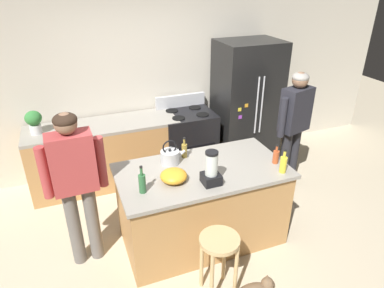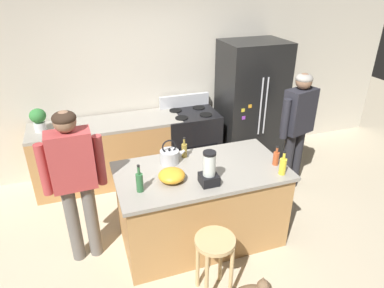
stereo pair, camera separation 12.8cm
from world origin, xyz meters
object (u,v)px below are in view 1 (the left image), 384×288
at_px(potted_plant, 34,121).
at_px(mixing_bowl, 174,176).
at_px(refrigerator, 246,103).
at_px(person_by_island_left, 75,178).
at_px(kitchen_island, 202,205).
at_px(stove_range, 187,140).
at_px(bar_stool, 219,251).
at_px(blender_appliance, 211,170).
at_px(bottle_cooking_sauce, 276,156).
at_px(tea_kettle, 170,156).
at_px(bottle_olive_oil, 142,183).
at_px(person_by_sink_right, 294,121).
at_px(bottle_soda, 283,164).
at_px(bottle_vinegar, 184,150).

bearing_deg(potted_plant, mixing_bowl, -52.65).
xyz_separation_m(refrigerator, person_by_island_left, (-2.57, -1.36, 0.07)).
height_order(kitchen_island, mixing_bowl, mixing_bowl).
relative_size(refrigerator, stove_range, 1.72).
xyz_separation_m(bar_stool, blender_appliance, (0.12, 0.48, 0.54)).
bearing_deg(bottle_cooking_sauce, tea_kettle, 158.94).
xyz_separation_m(bottle_olive_oil, mixing_bowl, (0.32, 0.07, -0.04)).
height_order(person_by_sink_right, bar_stool, person_by_sink_right).
bearing_deg(kitchen_island, person_by_island_left, 173.60).
bearing_deg(potted_plant, person_by_island_left, -75.11).
relative_size(bottle_soda, bottle_vinegar, 1.08).
distance_m(stove_range, bottle_soda, 1.97).
bearing_deg(bottle_soda, potted_plant, 141.10).
distance_m(refrigerator, tea_kettle, 2.04).
relative_size(blender_appliance, bottle_soda, 1.34).
bearing_deg(person_by_sink_right, bottle_soda, -131.22).
distance_m(stove_range, blender_appliance, 1.93).
xyz_separation_m(blender_appliance, bottle_vinegar, (-0.06, 0.58, -0.06)).
relative_size(stove_range, bottle_cooking_sauce, 5.01).
distance_m(refrigerator, person_by_sink_right, 0.95).
xyz_separation_m(person_by_sink_right, bottle_cooking_sauce, (-0.75, -0.72, -0.01)).
bearing_deg(blender_appliance, tea_kettle, 115.58).
xyz_separation_m(kitchen_island, blender_appliance, (-0.02, -0.27, 0.59)).
height_order(potted_plant, bottle_soda, potted_plant).
bearing_deg(bottle_soda, bottle_cooking_sauce, 78.63).
xyz_separation_m(blender_appliance, mixing_bowl, (-0.32, 0.16, -0.09)).
bearing_deg(stove_range, bottle_olive_oil, -122.07).
height_order(person_by_sink_right, mixing_bowl, person_by_sink_right).
xyz_separation_m(bottle_olive_oil, bottle_vinegar, (0.58, 0.49, -0.02)).
relative_size(kitchen_island, bottle_cooking_sauce, 8.13).
bearing_deg(person_by_island_left, bottle_olive_oil, -29.15).
xyz_separation_m(potted_plant, mixing_bowl, (1.26, -1.65, -0.11)).
bearing_deg(kitchen_island, potted_plant, 136.03).
height_order(person_by_island_left, bar_stool, person_by_island_left).
bearing_deg(person_by_sink_right, bar_stool, -141.97).
distance_m(kitchen_island, bar_stool, 0.76).
height_order(kitchen_island, bottle_soda, bottle_soda).
bearing_deg(bottle_cooking_sauce, bar_stool, -147.30).
bearing_deg(tea_kettle, potted_plant, 135.75).
bearing_deg(kitchen_island, bottle_cooking_sauce, -11.32).
distance_m(person_by_sink_right, bottle_soda, 1.20).
bearing_deg(bar_stool, bottle_soda, 24.66).
relative_size(bar_stool, potted_plant, 2.18).
relative_size(potted_plant, mixing_bowl, 1.14).
bearing_deg(tea_kettle, bottle_cooking_sauce, -21.06).
relative_size(stove_range, mixing_bowl, 4.10).
bearing_deg(bottle_cooking_sauce, refrigerator, 70.95).
distance_m(blender_appliance, bottle_vinegar, 0.58).
xyz_separation_m(person_by_sink_right, mixing_bowl, (-1.87, -0.67, -0.02)).
bearing_deg(person_by_sink_right, person_by_island_left, -171.21).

